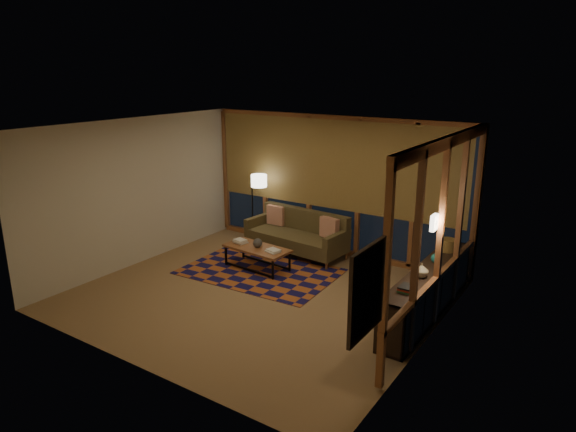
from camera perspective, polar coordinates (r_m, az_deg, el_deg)
The scene contains 21 objects.
floor at distance 8.44m, azimuth -3.25°, elevation -8.71°, with size 5.50×5.00×0.01m, color #957A59.
ceiling at distance 7.70m, azimuth -3.57°, elevation 9.83°, with size 5.50×5.00×0.01m, color beige.
walls at distance 7.96m, azimuth -3.40°, elevation 0.13°, with size 5.51×5.01×2.70m.
window_wall_back at distance 9.95m, azimuth 5.03°, elevation 3.35°, with size 5.30×0.16×2.60m, color #9E5D33, non-canonical shape.
window_wall_right at distance 7.32m, azimuth 16.63°, elevation -1.99°, with size 0.16×3.70×2.60m, color #9E5D33, non-canonical shape.
wall_art at distance 5.11m, azimuth 8.67°, elevation -8.22°, with size 0.06×0.74×0.94m, color red, non-canonical shape.
wall_sconce at distance 7.14m, azimuth 15.93°, elevation -0.70°, with size 0.12×0.18×0.22m, color white, non-canonical shape.
sofa at distance 10.07m, azimuth 0.89°, elevation -1.96°, with size 2.02×0.82×0.83m, color brown, non-canonical shape.
pillow_left at distance 10.57m, azimuth -1.33°, elevation 0.04°, with size 0.40×0.13×0.40m, color #BC350B, non-canonical shape.
pillow_right at distance 9.76m, azimuth 4.62°, elevation -1.41°, with size 0.39×0.13×0.39m, color #BC350B, non-canonical shape.
area_rug at distance 9.33m, azimuth -3.16°, elevation -6.16°, with size 2.69×1.79×0.01m, color #A75425.
coffee_table at distance 9.41m, azimuth -3.44°, elevation -4.66°, with size 1.23×0.57×0.41m, color #9E5D33, non-canonical shape.
book_stack_a at distance 9.56m, azimuth -5.36°, elevation -2.80°, with size 0.26×0.21×0.08m, color white, non-canonical shape.
book_stack_b at distance 9.07m, azimuth -1.70°, elevation -3.89°, with size 0.25×0.20×0.05m, color white, non-canonical shape.
ceramic_pot at distance 9.31m, azimuth -3.39°, elevation -2.99°, with size 0.17×0.17×0.17m, color black.
floor_lamp at distance 10.84m, azimuth -3.98°, elevation 1.13°, with size 0.49×0.32×1.48m, color black, non-canonical shape.
bookshelf at distance 7.93m, azimuth 15.25°, elevation -8.11°, with size 0.40×2.90×0.73m, color black, non-canonical shape.
basket at distance 8.58m, azimuth 17.30°, elevation -3.10°, with size 0.26×0.26×0.20m, color olive.
teal_bowl at distance 8.01m, azimuth 16.12°, elevation -4.53°, with size 0.15×0.15×0.15m, color #1A746F.
vase at distance 7.43m, azimuth 14.61°, elevation -5.83°, with size 0.20×0.20×0.20m, color #C3B288.
shelf_book_stack at distance 6.97m, azimuth 13.03°, elevation -7.86°, with size 0.15×0.22×0.06m, color white, non-canonical shape.
Camera 1 is at (4.62, -6.11, 3.54)m, focal length 32.00 mm.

